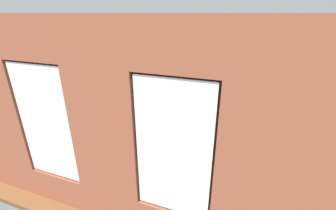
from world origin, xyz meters
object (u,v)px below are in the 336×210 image
potted_plant_near_tv (86,118)px  couch_by_window (130,176)px  potted_plant_between_couches (212,175)px  potted_plant_foreground_right (135,86)px  tv_flatscreen (90,95)px  potted_plant_corner_near_left (264,98)px  potted_plant_by_left_couch (241,122)px  candle_jar (182,116)px  cup_ceramic (177,114)px  papasan_chair (171,94)px  couch_left (256,157)px  table_plant_small (185,116)px  remote_silver (165,117)px  potted_plant_mid_room_small (210,114)px  potted_plant_corner_far_left (269,199)px  media_console (93,116)px  coffee_table (182,120)px

potted_plant_near_tv → couch_by_window: bearing=148.5°
potted_plant_between_couches → potted_plant_foreground_right: (3.67, -4.24, -0.19)m
tv_flatscreen → potted_plant_corner_near_left: potted_plant_corner_near_left is taller
potted_plant_by_left_couch → candle_jar: bearing=14.7°
potted_plant_by_left_couch → potted_plant_between_couches: 2.87m
cup_ceramic → papasan_chair: (0.80, -1.69, -0.06)m
couch_left → table_plant_small: couch_left is taller
papasan_chair → potted_plant_foreground_right: size_ratio=1.19×
couch_left → remote_silver: 2.57m
cup_ceramic → table_plant_small: size_ratio=0.40×
potted_plant_corner_near_left → potted_plant_mid_room_small: potted_plant_corner_near_left is taller
tv_flatscreen → potted_plant_mid_room_small: bearing=-159.4°
potted_plant_foreground_right → candle_jar: bearing=143.1°
papasan_chair → potted_plant_corner_far_left: potted_plant_corner_far_left is taller
media_console → potted_plant_corner_near_left: potted_plant_corner_near_left is taller
couch_by_window → media_console: 3.23m
potted_plant_corner_near_left → potted_plant_between_couches: 4.38m
potted_plant_by_left_couch → potted_plant_between_couches: potted_plant_between_couches is taller
remote_silver → coffee_table: bearing=56.1°
papasan_chair → potted_plant_corner_near_left: 3.10m
candle_jar → table_plant_small: 0.18m
candle_jar → potted_plant_corner_far_left: size_ratio=0.08×
couch_left → potted_plant_between_couches: 1.63m
cup_ceramic → potted_plant_between_couches: potted_plant_between_couches is taller
remote_silver → potted_plant_corner_far_left: bearing=-3.0°
candle_jar → tv_flatscreen: tv_flatscreen is taller
tv_flatscreen → potted_plant_corner_near_left: 5.33m
potted_plant_between_couches → table_plant_small: bearing=-63.7°
table_plant_small → potted_plant_corner_near_left: size_ratio=0.16×
couch_by_window → potted_plant_mid_room_small: (-0.88, -3.34, -0.03)m
cup_ceramic → potted_plant_by_left_couch: potted_plant_by_left_couch is taller
couch_by_window → table_plant_small: bearing=-98.7°
potted_plant_mid_room_small → remote_silver: bearing=42.4°
coffee_table → potted_plant_near_tv: bearing=31.2°
candle_jar → potted_plant_corner_far_left: 3.32m
candle_jar → tv_flatscreen: (2.72, 0.39, 0.40)m
couch_by_window → potted_plant_corner_near_left: bearing=-118.5°
candle_jar → potted_plant_between_couches: potted_plant_between_couches is taller
potted_plant_corner_far_left → potted_plant_near_tv: bearing=-16.5°
couch_left → papasan_chair: (2.94, -2.81, 0.10)m
table_plant_small → potted_plant_mid_room_small: 1.15m
potted_plant_corner_far_left → couch_left: bearing=-84.6°
potted_plant_foreground_right → potted_plant_corner_far_left: bearing=135.9°
candle_jar → potted_plant_corner_near_left: potted_plant_corner_near_left is taller
candle_jar → potted_plant_between_couches: bearing=117.2°
papasan_chair → potted_plant_corner_far_left: size_ratio=0.70×
couch_by_window → table_plant_small: 2.39m
potted_plant_between_couches → potted_plant_mid_room_small: bearing=-79.4°
coffee_table → potted_plant_foreground_right: (2.42, -1.82, 0.17)m
candle_jar → coffee_table: bearing=63.4°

